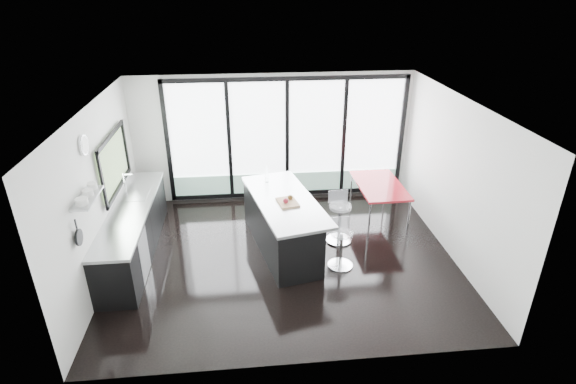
{
  "coord_description": "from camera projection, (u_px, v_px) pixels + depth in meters",
  "views": [
    {
      "loc": [
        -0.62,
        -6.78,
        4.57
      ],
      "look_at": [
        0.1,
        0.3,
        1.15
      ],
      "focal_mm": 28.0,
      "sensor_mm": 36.0,
      "label": 1
    }
  ],
  "objects": [
    {
      "name": "island",
      "position": [
        281.0,
        224.0,
        8.19
      ],
      "size": [
        1.52,
        2.59,
        1.29
      ],
      "color": "black",
      "rests_on": "floor"
    },
    {
      "name": "ceiling",
      "position": [
        284.0,
        104.0,
        6.91
      ],
      "size": [
        6.0,
        5.0,
        0.0
      ],
      "primitive_type": "cube",
      "color": "white",
      "rests_on": "wall_back"
    },
    {
      "name": "red_table",
      "position": [
        378.0,
        202.0,
        9.17
      ],
      "size": [
        0.89,
        1.54,
        0.82
      ],
      "primitive_type": "cube",
      "rotation": [
        0.0,
        0.0,
        0.01
      ],
      "color": "maroon",
      "rests_on": "floor"
    },
    {
      "name": "wall_right",
      "position": [
        456.0,
        179.0,
        7.79
      ],
      "size": [
        0.0,
        5.0,
        2.8
      ],
      "primitive_type": "cube",
      "color": "silver",
      "rests_on": "ground"
    },
    {
      "name": "wall_left",
      "position": [
        103.0,
        178.0,
        7.41
      ],
      "size": [
        0.26,
        5.0,
        2.8
      ],
      "color": "silver",
      "rests_on": "ground"
    },
    {
      "name": "counter_cabinets",
      "position": [
        134.0,
        231.0,
        8.03
      ],
      "size": [
        0.69,
        3.24,
        1.36
      ],
      "color": "black",
      "rests_on": "floor"
    },
    {
      "name": "wall_front",
      "position": [
        304.0,
        276.0,
        5.27
      ],
      "size": [
        6.0,
        0.0,
        2.8
      ],
      "primitive_type": "cube",
      "color": "silver",
      "rests_on": "ground"
    },
    {
      "name": "wall_back",
      "position": [
        286.0,
        144.0,
        9.8
      ],
      "size": [
        6.0,
        0.09,
        2.8
      ],
      "color": "silver",
      "rests_on": "ground"
    },
    {
      "name": "bar_stool_near",
      "position": [
        341.0,
        249.0,
        7.71
      ],
      "size": [
        0.45,
        0.45,
        0.69
      ],
      "primitive_type": "cylinder",
      "rotation": [
        0.0,
        0.0,
        0.05
      ],
      "color": "silver",
      "rests_on": "floor"
    },
    {
      "name": "bar_stool_far",
      "position": [
        339.0,
        223.0,
        8.44
      ],
      "size": [
        0.53,
        0.53,
        0.77
      ],
      "primitive_type": "cylinder",
      "rotation": [
        0.0,
        0.0,
        0.1
      ],
      "color": "silver",
      "rests_on": "floor"
    },
    {
      "name": "floor",
      "position": [
        284.0,
        257.0,
        8.12
      ],
      "size": [
        6.0,
        5.0,
        0.0
      ],
      "primitive_type": "cube",
      "color": "black",
      "rests_on": "ground"
    }
  ]
}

